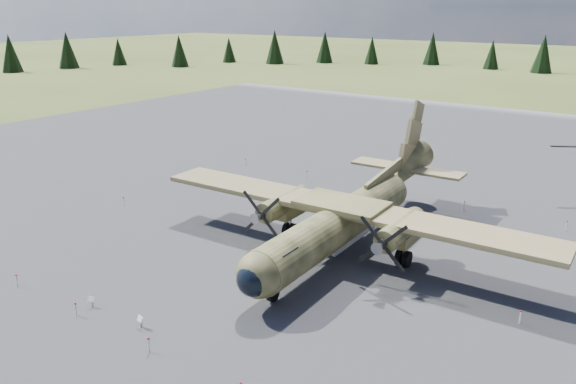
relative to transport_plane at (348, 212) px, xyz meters
The scene contains 7 objects.
ground 5.79m from the transport_plane, 137.09° to the right, with size 500.00×500.00×0.00m, color #5E662D.
apron 8.01m from the transport_plane, 119.73° to the left, with size 120.00×120.00×0.04m, color slate.
transport_plane is the anchor object (origin of this frame).
info_placard_left 17.85m from the transport_plane, 116.45° to the right, with size 0.45×0.28×0.66m.
info_placard_right 16.32m from the transport_plane, 103.79° to the right, with size 0.47×0.26×0.70m.
barrier_fence 5.93m from the transport_plane, 139.78° to the right, with size 33.12×29.62×0.85m.
treeline 10.77m from the transport_plane, 92.60° to the right, with size 286.25×286.68×10.98m.
Camera 1 is at (21.66, -29.24, 16.52)m, focal length 35.00 mm.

